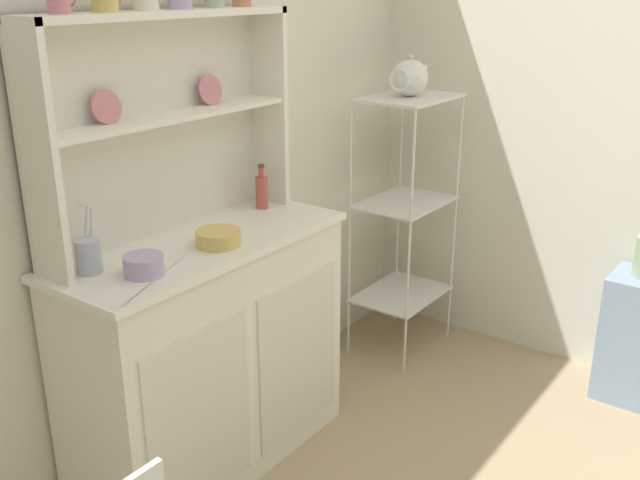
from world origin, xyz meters
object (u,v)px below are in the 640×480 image
at_px(hutch_shelf_unit, 162,109).
at_px(jam_bottle, 262,191).
at_px(hutch_cabinet, 210,354).
at_px(porcelain_teapot, 410,78).
at_px(cup_rose_0, 59,0).
at_px(bowl_mixing_large, 144,265).
at_px(utensil_jar, 88,255).
at_px(bakers_rack, 405,199).

xyz_separation_m(hutch_shelf_unit, jam_bottle, (0.41, -0.08, -0.37)).
xyz_separation_m(hutch_cabinet, hutch_shelf_unit, (0.00, 0.17, 0.89)).
bearing_deg(porcelain_teapot, hutch_shelf_unit, 168.46).
relative_size(hutch_cabinet, hutch_shelf_unit, 1.07).
distance_m(hutch_shelf_unit, cup_rose_0, 0.53).
relative_size(bowl_mixing_large, utensil_jar, 0.56).
distance_m(hutch_cabinet, bowl_mixing_large, 0.58).
distance_m(hutch_shelf_unit, porcelain_teapot, 1.28).
bearing_deg(hutch_shelf_unit, jam_bottle, -10.81).
xyz_separation_m(hutch_cabinet, cup_rose_0, (-0.38, 0.12, 1.25)).
distance_m(hutch_cabinet, cup_rose_0, 1.31).
distance_m(cup_rose_0, bowl_mixing_large, 0.80).
height_order(cup_rose_0, utensil_jar, cup_rose_0).
xyz_separation_m(hutch_cabinet, bowl_mixing_large, (-0.33, -0.07, 0.48)).
distance_m(hutch_cabinet, jam_bottle, 0.67).
bearing_deg(cup_rose_0, hutch_cabinet, -17.82).
xyz_separation_m(bowl_mixing_large, jam_bottle, (0.74, 0.16, 0.04)).
relative_size(hutch_cabinet, bakers_rack, 0.88).
bearing_deg(utensil_jar, bowl_mixing_large, -60.26).
bearing_deg(porcelain_teapot, bakers_rack, 0.00).
height_order(hutch_cabinet, utensil_jar, utensil_jar).
bearing_deg(bakers_rack, utensil_jar, 174.23).
distance_m(bowl_mixing_large, porcelain_teapot, 1.63).
height_order(bakers_rack, cup_rose_0, cup_rose_0).
bearing_deg(hutch_cabinet, bowl_mixing_large, -167.36).
height_order(bakers_rack, utensil_jar, bakers_rack).
height_order(bowl_mixing_large, porcelain_teapot, porcelain_teapot).
bearing_deg(hutch_shelf_unit, bakers_rack, -11.52).
bearing_deg(jam_bottle, hutch_shelf_unit, 169.19).
distance_m(jam_bottle, utensil_jar, 0.83).
xyz_separation_m(bowl_mixing_large, utensil_jar, (-0.09, 0.15, 0.03)).
height_order(bakers_rack, porcelain_teapot, porcelain_teapot).
bearing_deg(bowl_mixing_large, porcelain_teapot, -0.61).
bearing_deg(bowl_mixing_large, cup_rose_0, 105.33).
height_order(hutch_shelf_unit, cup_rose_0, cup_rose_0).
distance_m(hutch_cabinet, hutch_shelf_unit, 0.90).
height_order(hutch_cabinet, bakers_rack, bakers_rack).
bearing_deg(jam_bottle, utensil_jar, -179.44).
distance_m(cup_rose_0, utensil_jar, 0.75).
height_order(hutch_shelf_unit, porcelain_teapot, hutch_shelf_unit).
bearing_deg(jam_bottle, porcelain_teapot, -11.90).
xyz_separation_m(bowl_mixing_large, porcelain_teapot, (1.58, -0.02, 0.41)).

